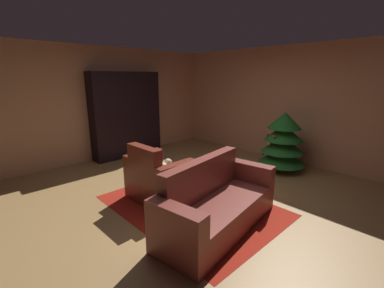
{
  "coord_description": "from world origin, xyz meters",
  "views": [
    {
      "loc": [
        2.8,
        -2.77,
        1.93
      ],
      "look_at": [
        -0.14,
        0.04,
        0.88
      ],
      "focal_mm": 24.25,
      "sensor_mm": 36.0,
      "label": 1
    }
  ],
  "objects_px": {
    "coffee_table": "(197,181)",
    "decorated_tree": "(283,141)",
    "armchair_red": "(158,180)",
    "book_stack_on_table": "(199,176)",
    "bottle_on_table": "(207,176)",
    "couch_red": "(216,205)",
    "bookshelf_unit": "(130,115)"
  },
  "relations": [
    {
      "from": "decorated_tree",
      "to": "couch_red",
      "type": "bearing_deg",
      "value": -79.66
    },
    {
      "from": "coffee_table",
      "to": "decorated_tree",
      "type": "distance_m",
      "value": 2.4
    },
    {
      "from": "couch_red",
      "to": "decorated_tree",
      "type": "distance_m",
      "value": 2.7
    },
    {
      "from": "book_stack_on_table",
      "to": "couch_red",
      "type": "bearing_deg",
      "value": -24.8
    },
    {
      "from": "armchair_red",
      "to": "couch_red",
      "type": "bearing_deg",
      "value": 4.63
    },
    {
      "from": "armchair_red",
      "to": "book_stack_on_table",
      "type": "height_order",
      "value": "armchair_red"
    },
    {
      "from": "armchair_red",
      "to": "book_stack_on_table",
      "type": "relative_size",
      "value": 4.51
    },
    {
      "from": "decorated_tree",
      "to": "bottle_on_table",
      "type": "bearing_deg",
      "value": -88.25
    },
    {
      "from": "bookshelf_unit",
      "to": "decorated_tree",
      "type": "bearing_deg",
      "value": 28.15
    },
    {
      "from": "couch_red",
      "to": "armchair_red",
      "type": "bearing_deg",
      "value": -175.37
    },
    {
      "from": "armchair_red",
      "to": "bottle_on_table",
      "type": "distance_m",
      "value": 0.84
    },
    {
      "from": "book_stack_on_table",
      "to": "decorated_tree",
      "type": "relative_size",
      "value": 0.18
    },
    {
      "from": "decorated_tree",
      "to": "coffee_table",
      "type": "bearing_deg",
      "value": -93.15
    },
    {
      "from": "bottle_on_table",
      "to": "decorated_tree",
      "type": "bearing_deg",
      "value": 91.75
    },
    {
      "from": "armchair_red",
      "to": "coffee_table",
      "type": "relative_size",
      "value": 1.36
    },
    {
      "from": "coffee_table",
      "to": "bottle_on_table",
      "type": "height_order",
      "value": "bottle_on_table"
    },
    {
      "from": "bookshelf_unit",
      "to": "book_stack_on_table",
      "type": "xyz_separation_m",
      "value": [
        3.05,
        -0.65,
        -0.56
      ]
    },
    {
      "from": "coffee_table",
      "to": "armchair_red",
      "type": "bearing_deg",
      "value": -147.28
    },
    {
      "from": "bottle_on_table",
      "to": "bookshelf_unit",
      "type": "bearing_deg",
      "value": 168.19
    },
    {
      "from": "armchair_red",
      "to": "bookshelf_unit",
      "type": "bearing_deg",
      "value": 157.66
    },
    {
      "from": "armchair_red",
      "to": "book_stack_on_table",
      "type": "xyz_separation_m",
      "value": [
        0.54,
        0.38,
        0.13
      ]
    },
    {
      "from": "armchair_red",
      "to": "coffee_table",
      "type": "bearing_deg",
      "value": 32.72
    },
    {
      "from": "armchair_red",
      "to": "couch_red",
      "type": "height_order",
      "value": "armchair_red"
    },
    {
      "from": "coffee_table",
      "to": "bottle_on_table",
      "type": "xyz_separation_m",
      "value": [
        0.2,
        0.01,
        0.14
      ]
    },
    {
      "from": "couch_red",
      "to": "bottle_on_table",
      "type": "distance_m",
      "value": 0.53
    },
    {
      "from": "coffee_table",
      "to": "decorated_tree",
      "type": "xyz_separation_m",
      "value": [
        0.13,
        2.39,
        0.24
      ]
    },
    {
      "from": "armchair_red",
      "to": "bottle_on_table",
      "type": "bearing_deg",
      "value": 25.33
    },
    {
      "from": "armchair_red",
      "to": "decorated_tree",
      "type": "relative_size",
      "value": 0.82
    },
    {
      "from": "bottle_on_table",
      "to": "couch_red",
      "type": "bearing_deg",
      "value": -32.29
    },
    {
      "from": "couch_red",
      "to": "book_stack_on_table",
      "type": "height_order",
      "value": "couch_red"
    },
    {
      "from": "armchair_red",
      "to": "decorated_tree",
      "type": "bearing_deg",
      "value": 76.23
    },
    {
      "from": "armchair_red",
      "to": "couch_red",
      "type": "distance_m",
      "value": 1.16
    }
  ]
}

